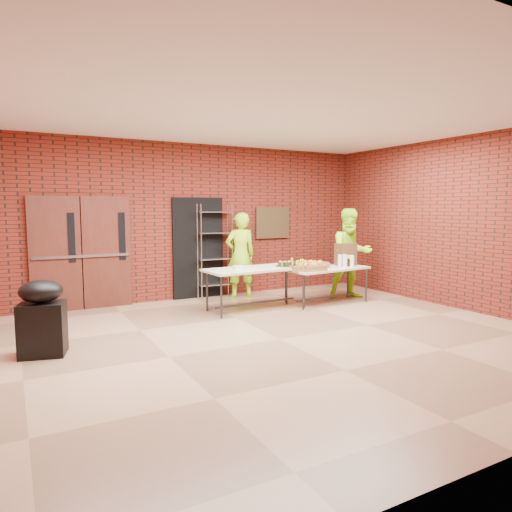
{
  "coord_description": "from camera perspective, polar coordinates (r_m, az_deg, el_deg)",
  "views": [
    {
      "loc": [
        -3.36,
        -5.46,
        1.88
      ],
      "look_at": [
        0.36,
        1.4,
        1.06
      ],
      "focal_mm": 32.0,
      "sensor_mm": 36.0,
      "label": 1
    }
  ],
  "objects": [
    {
      "name": "room",
      "position": [
        6.42,
        3.13,
        3.48
      ],
      "size": [
        8.08,
        7.08,
        3.28
      ],
      "color": "#815E46",
      "rests_on": "ground"
    },
    {
      "name": "double_doors",
      "position": [
        9.02,
        -20.93,
        0.35
      ],
      "size": [
        1.78,
        0.12,
        2.1
      ],
      "color": "#4C2015",
      "rests_on": "room"
    },
    {
      "name": "dark_doorway",
      "position": [
        9.61,
        -7.25,
        1.0
      ],
      "size": [
        1.1,
        0.06,
        2.1
      ],
      "primitive_type": "cube",
      "color": "black",
      "rests_on": "room"
    },
    {
      "name": "bronze_plaque",
      "position": [
        10.36,
        2.08,
        4.18
      ],
      "size": [
        0.85,
        0.04,
        0.7
      ],
      "primitive_type": "cube",
      "color": "#43321A",
      "rests_on": "room"
    },
    {
      "name": "wire_rack",
      "position": [
        9.61,
        -5.14,
        0.61
      ],
      "size": [
        0.74,
        0.3,
        1.96
      ],
      "primitive_type": null,
      "rotation": [
        0.0,
        0.0,
        -0.09
      ],
      "color": "#ACABB2",
      "rests_on": "room"
    },
    {
      "name": "table_left",
      "position": [
        8.41,
        0.03,
        -1.93
      ],
      "size": [
        1.96,
        0.92,
        0.79
      ],
      "rotation": [
        0.0,
        0.0,
        0.06
      ],
      "color": "beige",
      "rests_on": "room"
    },
    {
      "name": "table_right",
      "position": [
        9.13,
        8.9,
        -1.83
      ],
      "size": [
        1.78,
        0.89,
        0.71
      ],
      "rotation": [
        0.0,
        0.0,
        0.11
      ],
      "color": "beige",
      "rests_on": "room"
    },
    {
      "name": "basket_bananas",
      "position": [
        8.64,
        5.22,
        -1.41
      ],
      "size": [
        0.46,
        0.36,
        0.14
      ],
      "color": "#9D6F3F",
      "rests_on": "table_right"
    },
    {
      "name": "basket_oranges",
      "position": [
        9.05,
        7.37,
        -1.1
      ],
      "size": [
        0.47,
        0.36,
        0.15
      ],
      "color": "#9D6F3F",
      "rests_on": "table_right"
    },
    {
      "name": "basket_apples",
      "position": [
        8.65,
        6.91,
        -1.4
      ],
      "size": [
        0.49,
        0.38,
        0.15
      ],
      "color": "#9D6F3F",
      "rests_on": "table_right"
    },
    {
      "name": "muffin_tray",
      "position": [
        8.61,
        3.78,
        -1.0
      ],
      "size": [
        0.41,
        0.41,
        0.1
      ],
      "color": "#185416",
      "rests_on": "table_left"
    },
    {
      "name": "napkin_box",
      "position": [
        8.24,
        -2.24,
        -1.43
      ],
      "size": [
        0.17,
        0.11,
        0.06
      ],
      "primitive_type": "cube",
      "color": "white",
      "rests_on": "table_left"
    },
    {
      "name": "coffee_dispenser",
      "position": [
        9.56,
        11.14,
        0.22
      ],
      "size": [
        0.35,
        0.31,
        0.46
      ],
      "primitive_type": "cube",
      "color": "#512F1B",
      "rests_on": "table_right"
    },
    {
      "name": "cup_stack_front",
      "position": [
        9.26,
        11.04,
        -0.59
      ],
      "size": [
        0.09,
        0.09,
        0.26
      ],
      "primitive_type": "cylinder",
      "color": "white",
      "rests_on": "table_right"
    },
    {
      "name": "cup_stack_mid",
      "position": [
        9.27,
        11.93,
        -0.66
      ],
      "size": [
        0.08,
        0.08,
        0.24
      ],
      "primitive_type": "cylinder",
      "color": "white",
      "rests_on": "table_right"
    },
    {
      "name": "cup_stack_back",
      "position": [
        9.28,
        10.45,
        -0.59
      ],
      "size": [
        0.08,
        0.08,
        0.25
      ],
      "primitive_type": "cylinder",
      "color": "white",
      "rests_on": "table_right"
    },
    {
      "name": "covered_grill",
      "position": [
        6.48,
        -25.16,
        -6.99
      ],
      "size": [
        0.63,
        0.57,
        0.98
      ],
      "rotation": [
        0.0,
        0.0,
        -0.26
      ],
      "color": "black",
      "rests_on": "room"
    },
    {
      "name": "volunteer_woman",
      "position": [
        9.62,
        -1.96,
        0.12
      ],
      "size": [
        0.7,
        0.5,
        1.79
      ],
      "primitive_type": "imported",
      "rotation": [
        0.0,
        0.0,
        3.03
      ],
      "color": "#ABF81B",
      "rests_on": "room"
    },
    {
      "name": "volunteer_man",
      "position": [
        9.73,
        11.76,
        0.32
      ],
      "size": [
        1.08,
        0.96,
        1.87
      ],
      "primitive_type": "imported",
      "rotation": [
        0.0,
        0.0,
        -0.31
      ],
      "color": "#ABF81B",
      "rests_on": "room"
    }
  ]
}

